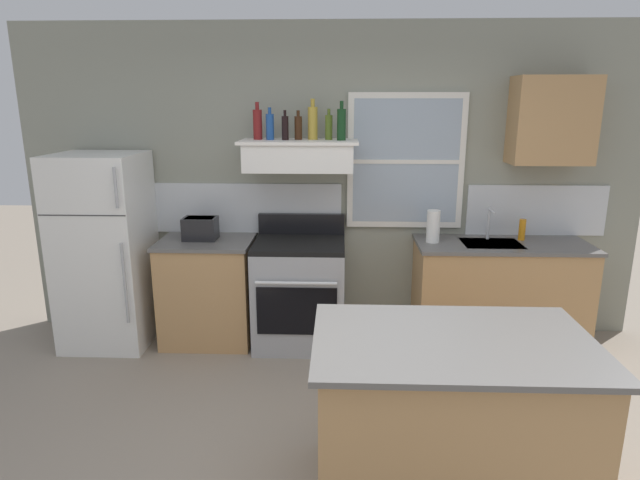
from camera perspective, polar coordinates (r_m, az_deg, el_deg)
The scene contains 19 objects.
back_wall at distance 4.76m, azimuth 1.45°, elevation 6.05°, with size 5.40×0.11×2.70m.
refrigerator at distance 4.91m, azimuth -21.79°, elevation -1.07°, with size 0.70×0.72×1.64m.
counter_left_of_stove at distance 4.80m, azimuth -11.74°, elevation -5.23°, with size 0.79×0.63×0.91m.
toaster at distance 4.67m, azimuth -12.56°, elevation 1.24°, with size 0.30×0.20×0.19m.
stove_range at distance 4.64m, azimuth -2.17°, elevation -5.52°, with size 0.76×0.69×1.09m.
range_hood_shelf at distance 4.47m, azimuth -2.22°, elevation 9.00°, with size 0.96×0.52×0.24m.
bottle_red_label_wine at distance 4.53m, azimuth -6.63°, elevation 12.12°, with size 0.07×0.07×0.30m.
bottle_blue_liqueur at distance 4.49m, azimuth -5.32°, elevation 11.91°, with size 0.07×0.07×0.26m.
bottle_balsamic_dark at distance 4.46m, azimuth -3.72°, elevation 11.81°, with size 0.06×0.06×0.24m.
bottle_brown_stout at distance 4.49m, azimuth -2.32°, elevation 11.83°, with size 0.06×0.06×0.23m.
bottle_champagne_gold_foil at distance 4.51m, azimuth -0.78°, elevation 12.35°, with size 0.08×0.08×0.33m.
bottle_olive_oil_square at distance 4.49m, azimuth 0.94°, elevation 11.91°, with size 0.06×0.06×0.25m.
bottle_dark_green_wine at distance 4.42m, azimuth 2.29°, elevation 12.19°, with size 0.07×0.07×0.31m.
counter_right_with_sink at distance 4.86m, azimuth 18.39°, elevation -5.44°, with size 1.43×0.63×0.91m.
sink_faucet at distance 4.75m, azimuth 17.52°, elevation 2.07°, with size 0.03×0.17×0.28m.
paper_towel_roll at distance 4.56m, azimuth 11.91°, elevation 1.43°, with size 0.11×0.11×0.27m, color white.
dish_soap_bottle at distance 4.85m, azimuth 20.62°, elevation 1.04°, with size 0.06×0.06×0.18m, color orange.
kitchen_island at distance 3.01m, azimuth 13.46°, elevation -17.99°, with size 1.40×0.90×0.91m.
upper_cabinet_right at distance 4.84m, azimuth 23.39°, elevation 11.54°, with size 0.64×0.32×0.70m.
Camera 1 is at (0.09, -2.48, 2.06)m, focal length 30.20 mm.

